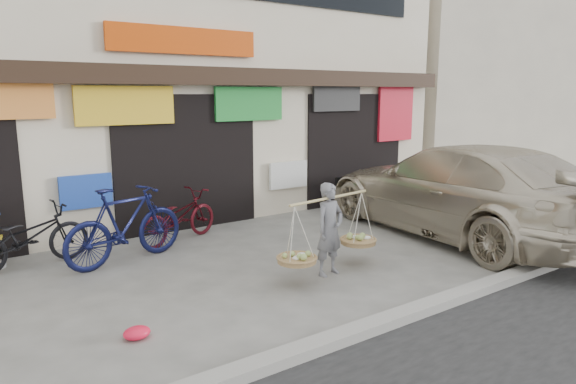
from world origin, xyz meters
TOP-DOWN VIEW (x-y plane):
  - ground at (0.00, 0.00)m, footprint 70.00×70.00m
  - kerb at (0.00, -2.00)m, footprint 70.00×0.25m
  - shophouse_block at (-0.00, 6.42)m, footprint 14.00×6.32m
  - neighbor_east at (13.50, 7.00)m, footprint 12.00×7.00m
  - street_vendor at (0.60, -0.23)m, footprint 1.91×0.74m
  - bike_0 at (-3.09, 2.73)m, footprint 1.98×0.97m
  - bike_1 at (-1.75, 2.10)m, footprint 2.18×1.07m
  - bike_2 at (-0.56, 2.74)m, footprint 1.91×1.22m
  - suv at (4.08, 0.11)m, footprint 3.11×6.34m
  - red_bag at (-2.52, -0.62)m, footprint 0.31×0.25m

SIDE VIEW (x-z plane):
  - ground at x=0.00m, z-range 0.00..0.00m
  - kerb at x=0.00m, z-range 0.00..0.12m
  - red_bag at x=-2.52m, z-range 0.00..0.14m
  - bike_2 at x=-0.56m, z-range 0.00..0.95m
  - bike_0 at x=-3.09m, z-range 0.00..0.99m
  - bike_1 at x=-1.75m, z-range 0.00..1.26m
  - street_vendor at x=0.60m, z-range -0.07..1.35m
  - suv at x=4.08m, z-range 0.00..1.77m
  - neighbor_east at x=13.50m, z-range 0.00..6.40m
  - shophouse_block at x=0.00m, z-range -0.05..6.95m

